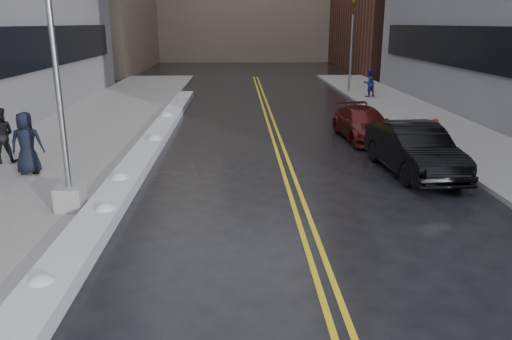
{
  "coord_description": "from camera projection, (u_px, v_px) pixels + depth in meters",
  "views": [
    {
      "loc": [
        0.9,
        -9.88,
        4.65
      ],
      "look_at": [
        1.32,
        1.42,
        1.3
      ],
      "focal_mm": 35.0,
      "sensor_mm": 36.0,
      "label": 1
    }
  ],
  "objects": [
    {
      "name": "ground",
      "position": [
        198.0,
        247.0,
        10.75
      ],
      "size": [
        160.0,
        160.0,
        0.0
      ],
      "primitive_type": "plane",
      "color": "black",
      "rests_on": "ground"
    },
    {
      "name": "sidewalk_west",
      "position": [
        73.0,
        141.0,
        20.11
      ],
      "size": [
        5.5,
        50.0,
        0.15
      ],
      "primitive_type": "cube",
      "color": "gray",
      "rests_on": "ground"
    },
    {
      "name": "sidewalk_east",
      "position": [
        457.0,
        137.0,
        20.67
      ],
      "size": [
        4.0,
        50.0,
        0.15
      ],
      "primitive_type": "cube",
      "color": "gray",
      "rests_on": "ground"
    },
    {
      "name": "lane_line_left",
      "position": [
        274.0,
        141.0,
        20.42
      ],
      "size": [
        0.12,
        50.0,
        0.01
      ],
      "primitive_type": "cube",
      "color": "gold",
      "rests_on": "ground"
    },
    {
      "name": "lane_line_right",
      "position": [
        281.0,
        141.0,
        20.43
      ],
      "size": [
        0.12,
        50.0,
        0.01
      ],
      "primitive_type": "cube",
      "color": "gold",
      "rests_on": "ground"
    },
    {
      "name": "snow_ridge",
      "position": [
        147.0,
        150.0,
        18.29
      ],
      "size": [
        0.9,
        30.0,
        0.34
      ],
      "primitive_type": "cube",
      "color": "silver",
      "rests_on": "ground"
    },
    {
      "name": "lamppost",
      "position": [
        61.0,
        115.0,
        11.84
      ],
      "size": [
        0.65,
        0.65,
        7.62
      ],
      "color": "gray",
      "rests_on": "sidewalk_west"
    },
    {
      "name": "fire_hydrant",
      "position": [
        435.0,
        126.0,
        20.5
      ],
      "size": [
        0.26,
        0.26,
        0.73
      ],
      "color": "maroon",
      "rests_on": "sidewalk_east"
    },
    {
      "name": "traffic_signal",
      "position": [
        352.0,
        42.0,
        33.08
      ],
      "size": [
        0.16,
        0.2,
        6.0
      ],
      "color": "gray",
      "rests_on": "sidewalk_east"
    },
    {
      "name": "pedestrian_b",
      "position": [
        0.0,
        135.0,
        16.44
      ],
      "size": [
        1.03,
        0.87,
        1.86
      ],
      "primitive_type": "imported",
      "rotation": [
        0.0,
        0.0,
        3.35
      ],
      "color": "black",
      "rests_on": "sidewalk_west"
    },
    {
      "name": "pedestrian_c",
      "position": [
        27.0,
        143.0,
        15.24
      ],
      "size": [
        1.03,
        0.75,
        1.93
      ],
      "primitive_type": "imported",
      "rotation": [
        0.0,
        0.0,
        3.3
      ],
      "color": "black",
      "rests_on": "sidewalk_west"
    },
    {
      "name": "pedestrian_east",
      "position": [
        369.0,
        83.0,
        31.35
      ],
      "size": [
        1.03,
        0.95,
        1.71
      ],
      "primitive_type": "imported",
      "rotation": [
        0.0,
        0.0,
        3.6
      ],
      "color": "navy",
      "rests_on": "sidewalk_east"
    },
    {
      "name": "car_black",
      "position": [
        414.0,
        149.0,
        15.81
      ],
      "size": [
        2.07,
        4.94,
        1.59
      ],
      "primitive_type": "imported",
      "rotation": [
        0.0,
        0.0,
        0.08
      ],
      "color": "black",
      "rests_on": "ground"
    },
    {
      "name": "car_maroon",
      "position": [
        363.0,
        124.0,
        20.56
      ],
      "size": [
        2.08,
        4.53,
        1.28
      ],
      "primitive_type": "imported",
      "rotation": [
        0.0,
        0.0,
        0.06
      ],
      "color": "#480E0B",
      "rests_on": "ground"
    }
  ]
}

